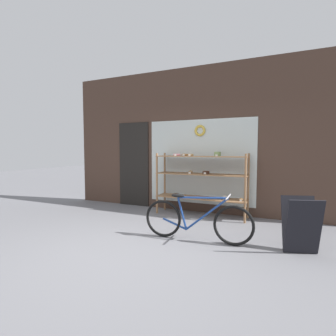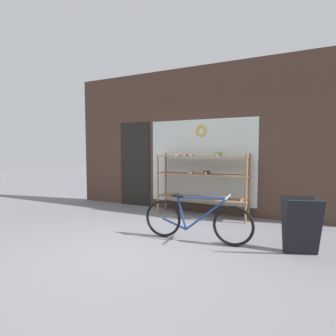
% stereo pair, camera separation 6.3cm
% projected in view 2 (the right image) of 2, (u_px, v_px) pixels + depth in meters
% --- Properties ---
extents(ground_plane, '(30.00, 30.00, 0.00)m').
position_uv_depth(ground_plane, '(129.00, 250.00, 3.73)').
color(ground_plane, slate).
extents(storefront_facade, '(6.39, 0.13, 3.29)m').
position_uv_depth(storefront_facade, '(192.00, 142.00, 6.03)').
color(storefront_facade, '#473328').
rests_on(storefront_facade, ground_plane).
extents(display_case, '(1.96, 0.45, 1.38)m').
position_uv_depth(display_case, '(201.00, 177.00, 5.60)').
color(display_case, '#8E6642').
rests_on(display_case, ground_plane).
extents(bicycle, '(1.73, 0.46, 0.74)m').
position_uv_depth(bicycle, '(196.00, 220.00, 4.06)').
color(bicycle, black).
rests_on(bicycle, ground_plane).
extents(sandwich_board, '(0.54, 0.50, 0.77)m').
position_uv_depth(sandwich_board, '(301.00, 226.00, 3.54)').
color(sandwich_board, black).
rests_on(sandwich_board, ground_plane).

